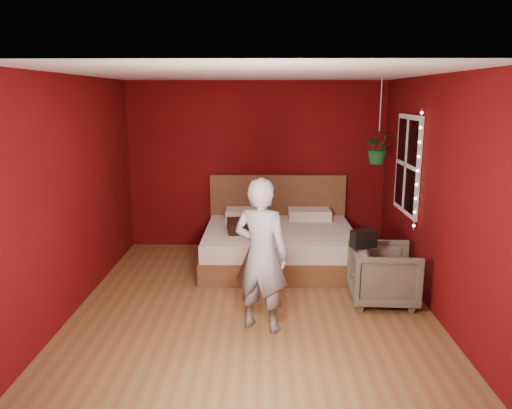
% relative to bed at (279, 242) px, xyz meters
% --- Properties ---
extents(floor, '(4.50, 4.50, 0.00)m').
position_rel_bed_xyz_m(floor, '(-0.34, -1.40, -0.30)').
color(floor, brown).
rests_on(floor, ground).
extents(room_walls, '(4.04, 4.54, 2.62)m').
position_rel_bed_xyz_m(room_walls, '(-0.34, -1.40, 1.38)').
color(room_walls, '#5B0909').
rests_on(room_walls, ground).
extents(window, '(0.05, 0.97, 1.27)m').
position_rel_bed_xyz_m(window, '(1.63, -0.50, 1.20)').
color(window, white).
rests_on(window, room_walls).
extents(fairy_lights, '(0.04, 0.04, 1.45)m').
position_rel_bed_xyz_m(fairy_lights, '(1.60, -1.03, 1.20)').
color(fairy_lights, silver).
rests_on(fairy_lights, room_walls).
extents(bed, '(2.11, 1.80, 1.16)m').
position_rel_bed_xyz_m(bed, '(0.00, 0.00, 0.00)').
color(bed, brown).
rests_on(bed, ground).
extents(person, '(0.68, 0.57, 1.59)m').
position_rel_bed_xyz_m(person, '(-0.25, -2.10, 0.49)').
color(person, gray).
rests_on(person, ground).
extents(armchair, '(0.78, 0.76, 0.68)m').
position_rel_bed_xyz_m(armchair, '(1.17, -1.41, 0.04)').
color(armchair, '#696453').
rests_on(armchair, ground).
extents(handbag, '(0.31, 0.23, 0.20)m').
position_rel_bed_xyz_m(handbag, '(0.91, -1.45, 0.48)').
color(handbag, black).
rests_on(handbag, armchair).
extents(throw_pillow, '(0.49, 0.49, 0.16)m').
position_rel_bed_xyz_m(throw_pillow, '(-0.50, -0.24, 0.30)').
color(throw_pillow, black).
rests_on(throw_pillow, bed).
extents(hanging_plant, '(0.43, 0.38, 1.13)m').
position_rel_bed_xyz_m(hanging_plant, '(1.31, -0.23, 1.39)').
color(hanging_plant, silver).
rests_on(hanging_plant, room_walls).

